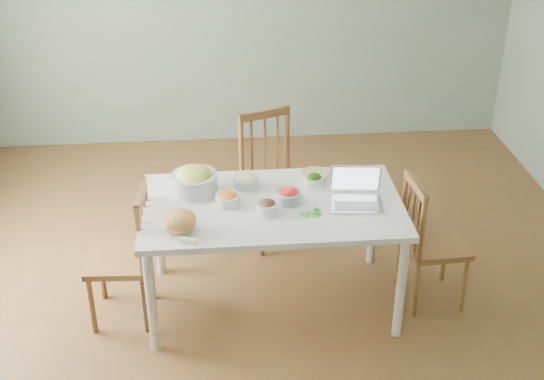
{
  "coord_description": "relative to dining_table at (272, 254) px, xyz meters",
  "views": [
    {
      "loc": [
        -0.36,
        -4.04,
        3.08
      ],
      "look_at": [
        -0.02,
        -0.15,
        0.88
      ],
      "focal_mm": 47.12,
      "sensor_mm": 36.0,
      "label": 1
    }
  ],
  "objects": [
    {
      "name": "laptop",
      "position": [
        0.53,
        -0.07,
        0.5
      ],
      "size": [
        0.35,
        0.31,
        0.22
      ],
      "primitive_type": null,
      "rotation": [
        0.0,
        0.0,
        -0.11
      ],
      "color": "silver",
      "rests_on": "dining_table"
    },
    {
      "name": "bowl_onion",
      "position": [
        -0.15,
        0.24,
        0.44
      ],
      "size": [
        0.22,
        0.22,
        0.09
      ],
      "primitive_type": null,
      "rotation": [
        0.0,
        0.0,
        -0.39
      ],
      "color": "beige",
      "rests_on": "dining_table"
    },
    {
      "name": "chair_far",
      "position": [
        0.09,
        0.8,
        0.11
      ],
      "size": [
        0.56,
        0.55,
        1.01
      ],
      "primitive_type": null,
      "rotation": [
        0.0,
        0.0,
        0.35
      ],
      "color": "brown",
      "rests_on": "floor"
    },
    {
      "name": "bowl_broccoli",
      "position": [
        0.3,
        0.22,
        0.43
      ],
      "size": [
        0.16,
        0.16,
        0.08
      ],
      "primitive_type": null,
      "rotation": [
        0.0,
        0.0,
        0.22
      ],
      "color": "#113B0B",
      "rests_on": "dining_table"
    },
    {
      "name": "floor",
      "position": [
        0.02,
        0.15,
        -0.39
      ],
      "size": [
        5.0,
        5.0,
        0.0
      ],
      "primitive_type": "cube",
      "color": "brown",
      "rests_on": "ground"
    },
    {
      "name": "wall_back",
      "position": [
        0.02,
        2.65,
        0.96
      ],
      "size": [
        5.0,
        0.0,
        2.7
      ],
      "primitive_type": "cube",
      "color": "gray",
      "rests_on": "ground"
    },
    {
      "name": "bowl_carrot",
      "position": [
        -0.28,
        0.02,
        0.43
      ],
      "size": [
        0.17,
        0.17,
        0.09
      ],
      "primitive_type": null,
      "rotation": [
        0.0,
        0.0,
        -0.08
      ],
      "color": "orange",
      "rests_on": "dining_table"
    },
    {
      "name": "bread_boule",
      "position": [
        -0.57,
        -0.26,
        0.45
      ],
      "size": [
        0.24,
        0.24,
        0.13
      ],
      "primitive_type": "ellipsoid",
      "rotation": [
        0.0,
        0.0,
        0.2
      ],
      "color": "tan",
      "rests_on": "dining_table"
    },
    {
      "name": "bowl_mushroom",
      "position": [
        -0.04,
        -0.11,
        0.43
      ],
      "size": [
        0.18,
        0.18,
        0.09
      ],
      "primitive_type": null,
      "rotation": [
        0.0,
        0.0,
        0.37
      ],
      "color": "#452F21",
      "rests_on": "dining_table"
    },
    {
      "name": "dining_table",
      "position": [
        0.0,
        0.0,
        0.0
      ],
      "size": [
        1.66,
        0.94,
        0.78
      ],
      "primitive_type": null,
      "color": "white",
      "rests_on": "floor"
    },
    {
      "name": "chair_right",
      "position": [
        1.08,
        -0.05,
        0.07
      ],
      "size": [
        0.42,
        0.44,
        0.93
      ],
      "primitive_type": null,
      "rotation": [
        0.0,
        0.0,
        1.64
      ],
      "color": "brown",
      "rests_on": "floor"
    },
    {
      "name": "butter_stick",
      "position": [
        -0.52,
        -0.4,
        0.4
      ],
      "size": [
        0.11,
        0.07,
        0.03
      ],
      "primitive_type": "cube",
      "rotation": [
        0.0,
        0.0,
        -0.35
      ],
      "color": "#FDF2C9",
      "rests_on": "dining_table"
    },
    {
      "name": "basil_bunch",
      "position": [
        0.23,
        -0.14,
        0.4
      ],
      "size": [
        0.17,
        0.17,
        0.02
      ],
      "primitive_type": null,
      "color": "#258020",
      "rests_on": "dining_table"
    },
    {
      "name": "bowl_redpep",
      "position": [
        0.11,
        0.01,
        0.44
      ],
      "size": [
        0.21,
        0.21,
        0.09
      ],
      "primitive_type": null,
      "rotation": [
        0.0,
        0.0,
        0.42
      ],
      "color": "red",
      "rests_on": "dining_table"
    },
    {
      "name": "bowl_squash",
      "position": [
        -0.49,
        0.2,
        0.48
      ],
      "size": [
        0.39,
        0.39,
        0.17
      ],
      "primitive_type": null,
      "rotation": [
        0.0,
        0.0,
        0.36
      ],
      "color": "yellow",
      "rests_on": "dining_table"
    },
    {
      "name": "chair_left",
      "position": [
        -0.99,
        -0.05,
        0.08
      ],
      "size": [
        0.42,
        0.44,
        0.94
      ],
      "primitive_type": null,
      "rotation": [
        0.0,
        0.0,
        -1.62
      ],
      "color": "brown",
      "rests_on": "floor"
    },
    {
      "name": "flatbread",
      "position": [
        0.32,
        0.36,
        0.4
      ],
      "size": [
        0.21,
        0.21,
        0.02
      ],
      "primitive_type": "cylinder",
      "rotation": [
        0.0,
        0.0,
        -0.08
      ],
      "color": "#D3BD7C",
      "rests_on": "dining_table"
    }
  ]
}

